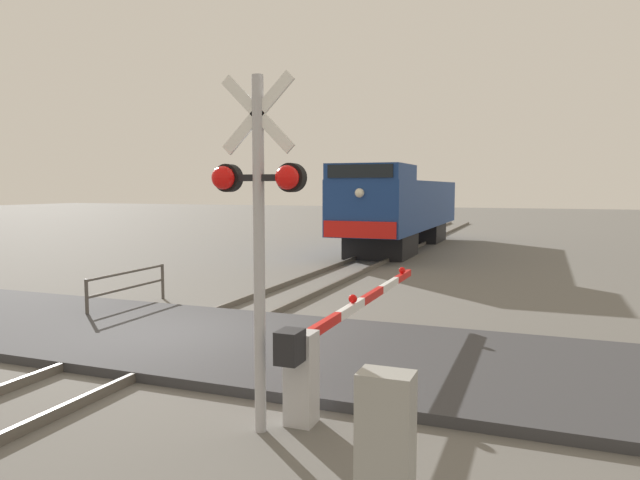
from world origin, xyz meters
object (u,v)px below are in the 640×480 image
object	(u,v)px
locomotive	(401,208)
utility_cabinet	(385,453)
crossing_signal	(258,211)
guard_railing	(128,284)
crossing_gate	(328,341)

from	to	relation	value
locomotive	utility_cabinet	size ratio (longest dim) A/B	10.18
locomotive	crossing_signal	world-z (taller)	crossing_signal
utility_cabinet	guard_railing	size ratio (longest dim) A/B	0.50
utility_cabinet	crossing_gate	bearing A→B (deg)	118.97
locomotive	crossing_gate	distance (m)	20.82
locomotive	crossing_signal	xyz separation A→B (m)	(3.37, -21.84, 0.71)
locomotive	guard_railing	bearing A→B (deg)	-100.31
crossing_gate	utility_cabinet	xyz separation A→B (m)	(1.59, -2.87, -0.11)
locomotive	utility_cabinet	distance (m)	23.96
crossing_gate	utility_cabinet	bearing A→B (deg)	-61.03
crossing_gate	utility_cabinet	world-z (taller)	utility_cabinet
utility_cabinet	guard_railing	world-z (taller)	utility_cabinet
crossing_signal	crossing_gate	world-z (taller)	crossing_signal
locomotive	crossing_signal	size ratio (longest dim) A/B	3.36
crossing_gate	locomotive	bearing A→B (deg)	100.39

